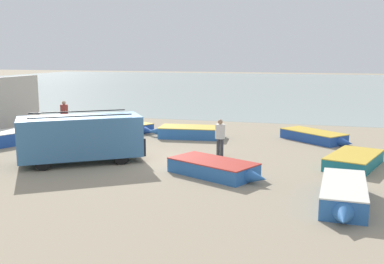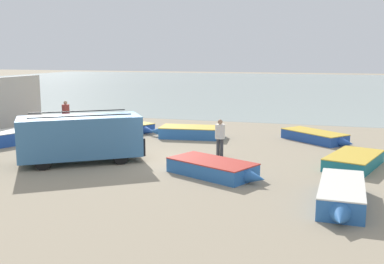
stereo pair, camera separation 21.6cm
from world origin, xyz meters
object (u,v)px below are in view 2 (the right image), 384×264
object	(u,v)px
fishing_rowboat_5	(124,126)
fisherman_0	(220,134)
fishing_rowboat_4	(355,160)
parked_van	(81,137)
fisherman_1	(66,112)
fishing_rowboat_1	(11,137)
fishing_rowboat_0	(190,132)
fishing_rowboat_6	(341,195)
fishing_rowboat_3	(316,137)
fishing_rowboat_2	(214,168)

from	to	relation	value
fishing_rowboat_5	fisherman_0	world-z (taller)	fisherman_0
fishing_rowboat_4	fisherman_0	xyz separation A→B (m)	(-5.77, 0.25, 0.75)
parked_van	fisherman_1	bearing A→B (deg)	91.26
fishing_rowboat_5	fishing_rowboat_1	bearing A→B (deg)	-95.69
fishing_rowboat_0	fishing_rowboat_6	distance (m)	12.43
parked_van	fisherman_0	size ratio (longest dim) A/B	3.16
fishing_rowboat_1	fishing_rowboat_5	distance (m)	6.75
fishing_rowboat_4	fisherman_0	world-z (taller)	fisherman_0
parked_van	fishing_rowboat_0	distance (m)	7.48
fishing_rowboat_1	fisherman_0	size ratio (longest dim) A/B	2.31
fishing_rowboat_1	fishing_rowboat_4	bearing A→B (deg)	-67.28
fishing_rowboat_5	fisherman_1	distance (m)	3.72
fishing_rowboat_0	parked_van	bearing A→B (deg)	62.45
fishing_rowboat_1	fishing_rowboat_3	xyz separation A→B (m)	(15.20, 5.01, -0.07)
fishing_rowboat_0	fishing_rowboat_4	bearing A→B (deg)	147.00
fishing_rowboat_3	fishing_rowboat_1	bearing A→B (deg)	-121.76
fishing_rowboat_1	fishing_rowboat_4	world-z (taller)	fishing_rowboat_1
fishing_rowboat_4	fishing_rowboat_5	size ratio (longest dim) A/B	0.80
parked_van	fisherman_1	distance (m)	9.28
fishing_rowboat_4	fishing_rowboat_6	world-z (taller)	fishing_rowboat_6
fishing_rowboat_2	fishing_rowboat_4	world-z (taller)	fishing_rowboat_2
fishing_rowboat_4	parked_van	bearing A→B (deg)	121.54
fishing_rowboat_3	fishing_rowboat_4	xyz separation A→B (m)	(1.65, -5.09, -0.00)
fishing_rowboat_6	fisherman_1	size ratio (longest dim) A/B	2.50
parked_van	fisherman_0	bearing A→B (deg)	-7.33
parked_van	fishing_rowboat_4	size ratio (longest dim) A/B	1.31
fishing_rowboat_1	fishing_rowboat_3	world-z (taller)	fishing_rowboat_1
fishing_rowboat_0	fisherman_0	xyz separation A→B (m)	(2.67, -4.11, 0.70)
fishing_rowboat_1	fishing_rowboat_3	size ratio (longest dim) A/B	1.01
fishing_rowboat_1	fishing_rowboat_2	world-z (taller)	fishing_rowboat_1
fisherman_1	fishing_rowboat_2	bearing A→B (deg)	-128.56
parked_van	fishing_rowboat_3	distance (m)	12.26
fishing_rowboat_2	fishing_rowboat_3	xyz separation A→B (m)	(3.58, 8.14, -0.02)
parked_van	fishing_rowboat_0	size ratio (longest dim) A/B	1.26
fishing_rowboat_1	fishing_rowboat_4	size ratio (longest dim) A/B	0.96
fishing_rowboat_4	fishing_rowboat_5	world-z (taller)	fishing_rowboat_4
fisherman_1	fishing_rowboat_0	bearing A→B (deg)	-97.79
fishing_rowboat_0	fisherman_0	world-z (taller)	fisherman_0
fishing_rowboat_6	fisherman_1	world-z (taller)	fisherman_1
fisherman_0	fishing_rowboat_5	bearing A→B (deg)	-121.46
fishing_rowboat_2	fisherman_0	distance (m)	3.41
fishing_rowboat_2	fishing_rowboat_6	bearing A→B (deg)	-1.34
fishing_rowboat_0	fishing_rowboat_1	distance (m)	9.43
parked_van	fishing_rowboat_6	bearing A→B (deg)	-49.47
fishing_rowboat_3	fishing_rowboat_6	distance (m)	10.49
parked_van	fisherman_0	distance (m)	6.11
parked_van	fishing_rowboat_1	xyz separation A→B (m)	(-5.64, 2.63, -0.78)
fisherman_1	fishing_rowboat_5	bearing A→B (deg)	-82.49
parked_van	fishing_rowboat_1	bearing A→B (deg)	120.51
parked_van	fisherman_1	world-z (taller)	parked_van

